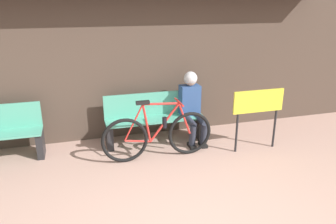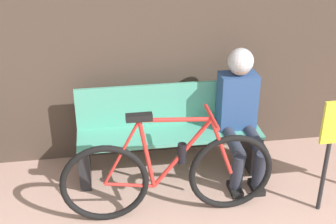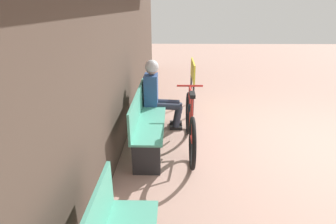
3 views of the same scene
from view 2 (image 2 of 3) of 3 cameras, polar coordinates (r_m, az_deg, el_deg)
park_bench_near at (r=4.34m, az=0.11°, el=-2.67°), size 1.68×0.42×0.84m
bicycle at (r=3.79m, az=0.14°, el=-7.70°), size 1.74×0.40×0.95m
person_seated at (r=4.23m, az=8.80°, el=0.66°), size 0.34×0.65×1.20m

